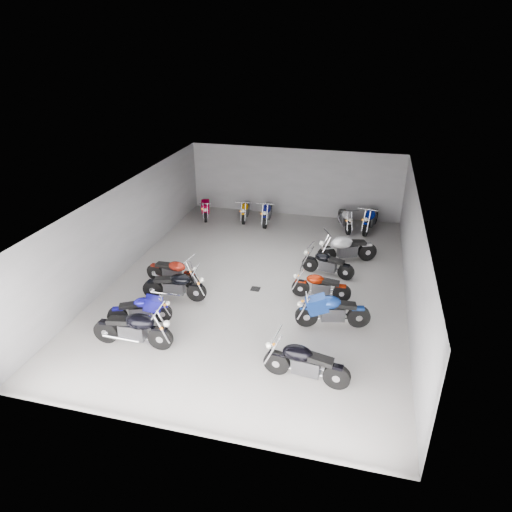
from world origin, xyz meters
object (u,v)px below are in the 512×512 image
(motorcycle_right_f, at_px, (347,249))
(motorcycle_back_e, at_px, (345,219))
(motorcycle_right_e, at_px, (327,264))
(motorcycle_back_c, at_px, (267,212))
(motorcycle_left_a, at_px, (133,329))
(motorcycle_back_b, at_px, (245,210))
(motorcycle_right_a, at_px, (305,363))
(motorcycle_back_f, at_px, (371,219))
(motorcycle_left_c, at_px, (175,286))
(motorcycle_back_a, at_px, (206,207))
(motorcycle_right_d, at_px, (320,286))
(drain_grate, at_px, (255,289))
(motorcycle_right_c, at_px, (332,311))
(motorcycle_left_b, at_px, (140,310))
(motorcycle_left_d, at_px, (173,271))

(motorcycle_right_f, relative_size, motorcycle_back_e, 1.12)
(motorcycle_right_e, bearing_deg, motorcycle_back_c, 48.99)
(motorcycle_left_a, xyz_separation_m, motorcycle_back_b, (0.42, 10.18, -0.10))
(motorcycle_right_a, distance_m, motorcycle_right_f, 7.03)
(motorcycle_right_e, distance_m, motorcycle_back_f, 4.94)
(motorcycle_right_a, bearing_deg, motorcycle_left_c, 65.11)
(motorcycle_right_f, bearing_deg, motorcycle_back_a, 40.09)
(motorcycle_right_d, distance_m, motorcycle_back_a, 8.74)
(motorcycle_right_e, relative_size, motorcycle_back_e, 0.98)
(drain_grate, height_order, motorcycle_back_a, motorcycle_back_a)
(motorcycle_right_d, bearing_deg, motorcycle_back_b, 34.06)
(motorcycle_left_c, bearing_deg, motorcycle_left_a, -8.93)
(motorcycle_right_d, height_order, motorcycle_back_a, motorcycle_back_a)
(motorcycle_right_f, bearing_deg, motorcycle_back_c, 25.16)
(motorcycle_back_e, bearing_deg, motorcycle_right_f, 77.52)
(motorcycle_right_a, height_order, motorcycle_back_c, motorcycle_right_a)
(motorcycle_left_c, distance_m, motorcycle_right_c, 5.14)
(motorcycle_left_c, bearing_deg, motorcycle_back_f, 135.45)
(motorcycle_left_a, bearing_deg, motorcycle_back_e, 150.67)
(motorcycle_left_b, height_order, motorcycle_back_a, motorcycle_back_a)
(motorcycle_right_f, relative_size, motorcycle_back_f, 0.99)
(motorcycle_left_a, distance_m, motorcycle_left_b, 1.12)
(motorcycle_left_c, bearing_deg, motorcycle_left_d, -158.52)
(motorcycle_left_b, distance_m, motorcycle_right_a, 5.35)
(motorcycle_right_f, distance_m, motorcycle_back_f, 3.57)
(motorcycle_left_b, height_order, motorcycle_left_d, motorcycle_left_d)
(motorcycle_back_a, bearing_deg, motorcycle_left_d, 81.28)
(motorcycle_left_d, height_order, motorcycle_right_d, motorcycle_left_d)
(motorcycle_right_f, bearing_deg, motorcycle_left_d, 94.60)
(drain_grate, xyz_separation_m, motorcycle_left_d, (-2.88, -0.35, 0.49))
(motorcycle_right_a, height_order, motorcycle_back_b, motorcycle_right_a)
(motorcycle_right_e, height_order, motorcycle_back_f, motorcycle_back_f)
(drain_grate, distance_m, motorcycle_back_e, 6.76)
(motorcycle_back_c, bearing_deg, motorcycle_right_d, 112.76)
(motorcycle_back_b, height_order, motorcycle_back_e, motorcycle_back_e)
(motorcycle_back_f, bearing_deg, motorcycle_left_c, 64.05)
(motorcycle_right_e, bearing_deg, motorcycle_right_c, -158.33)
(motorcycle_right_c, xyz_separation_m, motorcycle_back_c, (-3.74, 7.70, -0.02))
(motorcycle_right_e, distance_m, motorcycle_right_f, 1.40)
(motorcycle_left_c, distance_m, motorcycle_back_e, 9.01)
(motorcycle_left_d, relative_size, motorcycle_right_f, 0.93)
(motorcycle_right_d, height_order, motorcycle_right_e, same)
(motorcycle_left_c, distance_m, motorcycle_back_a, 7.56)
(motorcycle_left_c, height_order, motorcycle_left_d, motorcycle_left_c)
(motorcycle_back_e, bearing_deg, motorcycle_back_b, -18.27)
(motorcycle_left_b, height_order, motorcycle_right_d, motorcycle_right_d)
(motorcycle_right_c, bearing_deg, motorcycle_left_c, 73.90)
(motorcycle_left_b, bearing_deg, motorcycle_back_f, 124.30)
(motorcycle_back_e, relative_size, motorcycle_back_f, 0.88)
(motorcycle_left_d, distance_m, motorcycle_right_c, 5.76)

